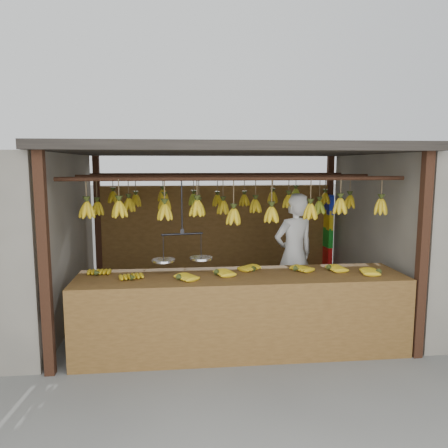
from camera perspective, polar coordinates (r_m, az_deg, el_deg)
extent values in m
plane|color=#5B5B57|center=(6.35, 0.29, -12.07)|extent=(80.00, 80.00, 0.00)
cube|color=black|center=(4.74, -22.38, -5.09)|extent=(0.10, 0.10, 2.30)
cube|color=black|center=(5.27, 24.47, -3.96)|extent=(0.10, 0.10, 2.30)
cube|color=black|center=(7.62, -16.11, -0.11)|extent=(0.10, 0.10, 2.30)
cube|color=black|center=(7.96, 13.53, 0.31)|extent=(0.10, 0.10, 2.30)
cube|color=black|center=(5.98, 0.31, 9.63)|extent=(4.30, 3.30, 0.10)
cylinder|color=black|center=(4.98, 1.58, 5.96)|extent=(4.00, 0.05, 0.05)
cylinder|color=black|center=(5.98, 0.30, 6.27)|extent=(4.00, 0.05, 0.05)
cylinder|color=black|center=(6.97, -0.61, 6.49)|extent=(4.00, 0.05, 0.05)
cube|color=brown|center=(7.57, -0.96, -1.77)|extent=(4.00, 0.06, 1.80)
cube|color=brown|center=(5.06, 2.26, -7.09)|extent=(3.76, 0.84, 0.08)
cube|color=brown|center=(4.79, 2.97, -13.12)|extent=(3.76, 0.04, 0.90)
cube|color=black|center=(4.92, -18.70, -13.47)|extent=(0.07, 0.07, 0.82)
cube|color=black|center=(5.41, 22.26, -11.68)|extent=(0.07, 0.07, 0.82)
cube|color=black|center=(5.60, -17.04, -10.78)|extent=(0.07, 0.07, 0.82)
cube|color=black|center=(6.03, 18.92, -9.50)|extent=(0.07, 0.07, 0.82)
ellipsoid|color=gold|center=(5.19, -16.18, -6.24)|extent=(0.18, 0.24, 0.06)
ellipsoid|color=gold|center=(4.89, -11.81, -6.94)|extent=(0.24, 0.28, 0.06)
ellipsoid|color=gold|center=(4.80, -5.76, -7.08)|extent=(0.30, 0.28, 0.06)
ellipsoid|color=gold|center=(4.98, -0.85, -6.49)|extent=(0.28, 0.24, 0.06)
ellipsoid|color=gold|center=(5.20, 4.06, -5.89)|extent=(0.29, 0.30, 0.06)
ellipsoid|color=gold|center=(5.24, 9.51, -5.89)|extent=(0.30, 0.28, 0.06)
ellipsoid|color=gold|center=(5.36, 13.66, -5.69)|extent=(0.26, 0.21, 0.06)
ellipsoid|color=gold|center=(5.36, 19.46, -5.92)|extent=(0.27, 0.22, 0.06)
ellipsoid|color=gold|center=(5.07, -17.46, 1.77)|extent=(0.16, 0.16, 0.28)
ellipsoid|color=gold|center=(4.98, -13.51, 1.89)|extent=(0.16, 0.16, 0.28)
ellipsoid|color=gold|center=(4.98, -7.74, 1.55)|extent=(0.16, 0.16, 0.28)
ellipsoid|color=gold|center=(5.00, -3.53, 2.06)|extent=(0.16, 0.16, 0.28)
ellipsoid|color=gold|center=(5.02, 1.25, 0.97)|extent=(0.16, 0.16, 0.28)
ellipsoid|color=gold|center=(5.07, 6.21, 1.23)|extent=(0.16, 0.16, 0.28)
ellipsoid|color=gold|center=(5.19, 11.20, 1.61)|extent=(0.16, 0.16, 0.28)
ellipsoid|color=gold|center=(5.30, 14.92, 2.27)|extent=(0.16, 0.16, 0.28)
ellipsoid|color=gold|center=(5.52, 19.80, 2.13)|extent=(0.16, 0.16, 0.28)
ellipsoid|color=gold|center=(6.10, -16.22, 1.96)|extent=(0.16, 0.16, 0.28)
ellipsoid|color=gold|center=(6.04, -12.32, 2.45)|extent=(0.16, 0.16, 0.28)
ellipsoid|color=gold|center=(5.98, -7.76, 2.74)|extent=(0.16, 0.16, 0.28)
ellipsoid|color=gold|center=(5.95, -3.29, 2.02)|extent=(0.16, 0.16, 0.28)
ellipsoid|color=gold|center=(6.00, -0.13, 2.17)|extent=(0.16, 0.16, 0.28)
ellipsoid|color=gold|center=(6.02, 4.13, 2.36)|extent=(0.16, 0.16, 0.28)
ellipsoid|color=gold|center=(6.18, 8.43, 2.95)|extent=(0.16, 0.16, 0.28)
ellipsoid|color=#92A523|center=(6.25, 12.34, 2.13)|extent=(0.16, 0.16, 0.28)
ellipsoid|color=gold|center=(6.40, 16.07, 2.80)|extent=(0.16, 0.16, 0.28)
ellipsoid|color=gold|center=(6.99, -14.27, 3.42)|extent=(0.16, 0.16, 0.28)
ellipsoid|color=gold|center=(6.97, -11.44, 3.00)|extent=(0.16, 0.16, 0.28)
ellipsoid|color=gold|center=(6.95, -7.97, 3.70)|extent=(0.16, 0.16, 0.28)
ellipsoid|color=#92A523|center=(6.97, -3.97, 3.18)|extent=(0.16, 0.16, 0.28)
ellipsoid|color=gold|center=(7.00, -0.86, 3.06)|extent=(0.16, 0.16, 0.28)
ellipsoid|color=gold|center=(7.05, 2.67, 3.12)|extent=(0.16, 0.16, 0.28)
ellipsoid|color=gold|center=(7.10, 6.37, 3.47)|extent=(0.16, 0.16, 0.28)
ellipsoid|color=#92A523|center=(7.16, 9.35, 3.83)|extent=(0.16, 0.16, 0.28)
ellipsoid|color=gold|center=(7.34, 13.05, 3.27)|extent=(0.16, 0.16, 0.28)
cylinder|color=black|center=(4.96, -5.53, 2.28)|extent=(0.02, 0.02, 0.63)
cylinder|color=black|center=(5.00, -5.48, -1.31)|extent=(0.47, 0.10, 0.02)
cylinder|color=silver|center=(5.02, -7.90, -4.79)|extent=(0.26, 0.26, 0.02)
cylinder|color=silver|center=(5.10, -3.01, -4.54)|extent=(0.26, 0.26, 0.02)
imported|color=white|center=(6.33, 9.10, -3.97)|extent=(0.75, 0.61, 1.76)
cube|color=#1426BF|center=(7.77, 13.55, 2.49)|extent=(0.08, 0.26, 0.34)
cube|color=yellow|center=(7.80, 13.49, 0.53)|extent=(0.08, 0.26, 0.34)
cube|color=#199926|center=(7.84, 13.42, -1.72)|extent=(0.08, 0.26, 0.34)
cube|color=red|center=(7.90, 13.34, -4.16)|extent=(0.08, 0.26, 0.34)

